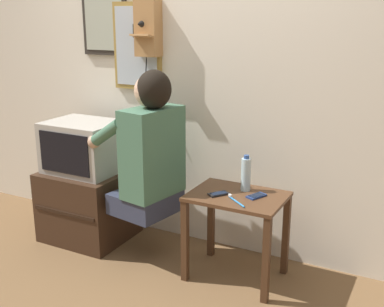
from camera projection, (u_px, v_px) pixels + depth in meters
wall_back at (193, 65)px, 3.28m from camera, size 6.80×0.05×2.55m
side_table at (237, 213)px, 2.95m from camera, size 0.57×0.42×0.55m
person at (150, 149)px, 3.08m from camera, size 0.57×0.50×0.95m
tv_stand at (89, 204)px, 3.56m from camera, size 0.59×0.54×0.52m
television at (84, 147)px, 3.44m from camera, size 0.51×0.41×0.36m
wall_phone_antique at (148, 27)px, 3.28m from camera, size 0.21×0.19×0.80m
framed_picture at (104, 19)px, 3.48m from camera, size 0.38×0.03×0.51m
wall_mirror at (137, 46)px, 3.40m from camera, size 0.39×0.03×0.61m
cell_phone_held at (219, 194)px, 2.91m from camera, size 0.12×0.14×0.01m
cell_phone_spare at (256, 196)px, 2.88m from camera, size 0.10×0.14×0.01m
water_bottle at (246, 174)px, 2.96m from camera, size 0.06×0.06×0.23m
toothbrush at (235, 200)px, 2.81m from camera, size 0.15×0.12×0.02m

